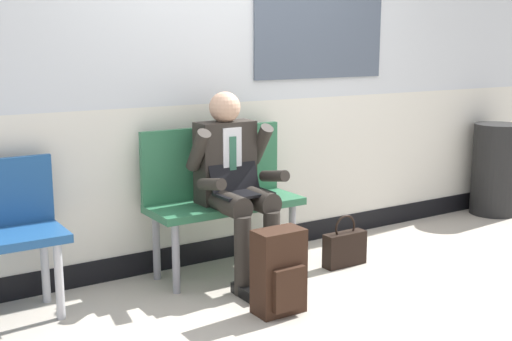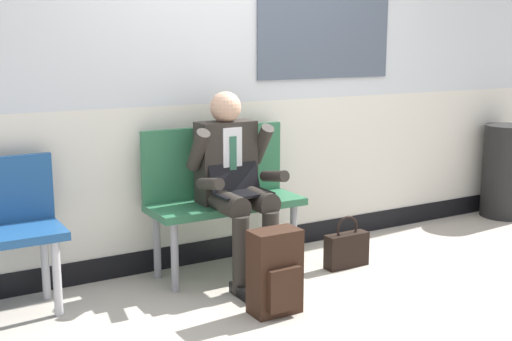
# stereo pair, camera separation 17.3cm
# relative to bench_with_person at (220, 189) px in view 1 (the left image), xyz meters

# --- Properties ---
(ground_plane) EXTENTS (18.00, 18.00, 0.00)m
(ground_plane) POSITION_rel_bench_with_person_xyz_m (0.24, -0.48, -0.58)
(ground_plane) COLOR #B2A899
(station_wall) EXTENTS (6.93, 0.17, 2.67)m
(station_wall) POSITION_rel_bench_with_person_xyz_m (0.25, 0.27, 0.73)
(station_wall) COLOR silver
(station_wall) RESTS_ON ground
(bench_with_person) EXTENTS (1.07, 0.42, 1.01)m
(bench_with_person) POSITION_rel_bench_with_person_xyz_m (0.00, 0.00, 0.00)
(bench_with_person) COLOR #2D6B47
(bench_with_person) RESTS_ON ground
(person_seated) EXTENTS (0.57, 0.70, 1.26)m
(person_seated) POSITION_rel_bench_with_person_xyz_m (0.00, -0.21, 0.10)
(person_seated) COLOR #2D2823
(person_seated) RESTS_ON ground
(backpack) EXTENTS (0.30, 0.22, 0.51)m
(backpack) POSITION_rel_bench_with_person_xyz_m (-0.08, -0.84, -0.33)
(backpack) COLOR #331E14
(backpack) RESTS_ON ground
(handbag) EXTENTS (0.33, 0.10, 0.38)m
(handbag) POSITION_rel_bench_with_person_xyz_m (0.80, -0.41, -0.45)
(handbag) COLOR black
(handbag) RESTS_ON ground
(trash_bin) EXTENTS (0.43, 0.43, 0.85)m
(trash_bin) POSITION_rel_bench_with_person_xyz_m (2.92, -0.03, -0.16)
(trash_bin) COLOR black
(trash_bin) RESTS_ON ground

